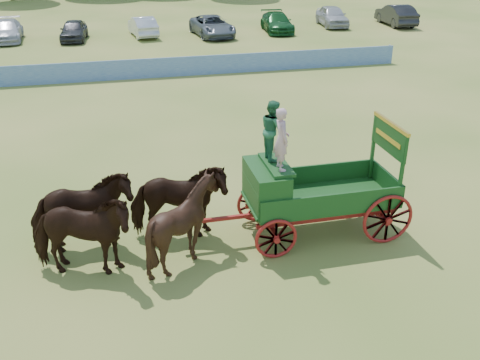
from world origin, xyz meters
name	(u,v)px	position (x,y,z in m)	size (l,w,h in m)	color
ground	(302,251)	(0.00, 0.00, 0.00)	(160.00, 160.00, 0.00)	#A6944B
horse_lead_left	(81,236)	(-5.35, 0.30, 1.07)	(1.15, 2.52, 2.13)	black
horse_lead_right	(82,213)	(-5.35, 1.40, 1.07)	(1.15, 2.52, 2.13)	black
horse_wheel_left	(184,223)	(-2.95, 0.30, 1.07)	(1.72, 1.94, 2.14)	black
horse_wheel_right	(178,202)	(-2.95, 1.40, 1.07)	(1.15, 2.52, 2.13)	black
farm_dray	(295,180)	(0.02, 0.87, 1.62)	(6.00, 2.00, 3.71)	maroon
sponsor_banner	(174,67)	(-1.00, 18.00, 0.53)	(26.00, 0.08, 1.05)	#1C4D9B
parked_cars	(115,27)	(-3.80, 29.82, 0.75)	(46.84, 7.05, 1.64)	silver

